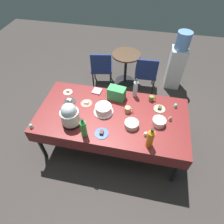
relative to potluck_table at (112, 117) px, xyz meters
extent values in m
plane|color=#383330|center=(0.00, 0.00, -0.69)|extent=(9.00, 9.00, 0.00)
cube|color=maroon|center=(0.00, 0.00, 0.04)|extent=(2.20, 1.10, 0.04)
cylinder|color=black|center=(-1.02, -0.47, -0.33)|extent=(0.06, 0.06, 0.71)
cylinder|color=black|center=(1.02, -0.47, -0.33)|extent=(0.06, 0.06, 0.71)
cylinder|color=black|center=(-1.02, 0.47, -0.33)|extent=(0.06, 0.06, 0.71)
cylinder|color=black|center=(1.02, 0.47, -0.33)|extent=(0.06, 0.06, 0.71)
cube|color=maroon|center=(0.00, -0.55, -0.07)|extent=(2.20, 0.01, 0.18)
cube|color=maroon|center=(0.00, 0.55, -0.07)|extent=(2.20, 0.01, 0.18)
cylinder|color=silver|center=(-0.13, 0.02, 0.07)|extent=(0.29, 0.29, 0.01)
cylinder|color=white|center=(-0.13, 0.02, 0.13)|extent=(0.24, 0.24, 0.10)
cylinder|color=white|center=(-0.13, 0.02, 0.18)|extent=(0.23, 0.23, 0.01)
cylinder|color=black|center=(-0.52, -0.27, 0.08)|extent=(0.26, 0.26, 0.04)
cylinder|color=white|center=(-0.52, -0.27, 0.20)|extent=(0.25, 0.25, 0.20)
sphere|color=#B2BCC1|center=(-0.52, -0.27, 0.31)|extent=(0.21, 0.21, 0.21)
cylinder|color=#B2C6BC|center=(0.31, -0.16, 0.10)|extent=(0.19, 0.19, 0.08)
cylinder|color=silver|center=(0.67, -0.05, 0.11)|extent=(0.18, 0.18, 0.09)
cylinder|color=#8CA87F|center=(0.67, 0.25, 0.07)|extent=(0.17, 0.17, 0.01)
cube|color=brown|center=(0.67, 0.25, 0.09)|extent=(0.06, 0.07, 0.04)
cylinder|color=#2D4CB2|center=(-0.07, -0.37, 0.07)|extent=(0.19, 0.19, 0.01)
cube|color=brown|center=(-0.07, -0.37, 0.09)|extent=(0.05, 0.07, 0.04)
cylinder|color=#E07266|center=(-0.43, 0.14, 0.07)|extent=(0.18, 0.18, 0.01)
cube|color=white|center=(-0.43, 0.14, 0.09)|extent=(0.06, 0.04, 0.03)
cylinder|color=beige|center=(-0.80, 0.33, 0.07)|extent=(0.15, 0.15, 0.01)
cube|color=beige|center=(-0.80, 0.33, 0.09)|extent=(0.05, 0.04, 0.04)
cylinder|color=#2D2D33|center=(-0.70, 0.12, 0.07)|extent=(0.19, 0.19, 0.01)
cube|color=white|center=(-0.70, 0.12, 0.09)|extent=(0.07, 0.05, 0.05)
cylinder|color=beige|center=(0.91, 0.33, 0.08)|extent=(0.05, 0.05, 0.03)
sphere|color=#6BC6B2|center=(0.91, 0.33, 0.11)|extent=(0.05, 0.05, 0.05)
cylinder|color=beige|center=(-1.03, -0.46, 0.08)|extent=(0.05, 0.05, 0.03)
sphere|color=#6BC6B2|center=(-1.03, -0.46, 0.11)|extent=(0.05, 0.05, 0.05)
cylinder|color=beige|center=(0.51, -0.28, 0.08)|extent=(0.05, 0.05, 0.03)
sphere|color=beige|center=(0.51, -0.28, 0.11)|extent=(0.05, 0.05, 0.05)
cylinder|color=beige|center=(0.83, 0.06, 0.08)|extent=(0.05, 0.05, 0.03)
sphere|color=brown|center=(0.83, 0.06, 0.11)|extent=(0.05, 0.05, 0.05)
cylinder|color=orange|center=(0.56, -0.41, 0.19)|extent=(0.09, 0.09, 0.26)
cone|color=orange|center=(0.56, -0.41, 0.35)|extent=(0.08, 0.08, 0.05)
cylinder|color=black|center=(0.56, -0.41, 0.38)|extent=(0.04, 0.04, 0.02)
cylinder|color=green|center=(-0.28, -0.43, 0.19)|extent=(0.08, 0.08, 0.25)
cone|color=green|center=(-0.28, -0.43, 0.34)|extent=(0.07, 0.07, 0.05)
cylinder|color=black|center=(-0.28, -0.43, 0.38)|extent=(0.04, 0.04, 0.02)
cylinder|color=silver|center=(0.27, 0.47, 0.20)|extent=(0.07, 0.07, 0.27)
cone|color=silver|center=(0.27, 0.47, 0.35)|extent=(0.06, 0.06, 0.05)
cylinder|color=black|center=(0.27, 0.47, 0.39)|extent=(0.03, 0.03, 0.02)
cylinder|color=tan|center=(0.21, 0.10, 0.11)|extent=(0.09, 0.09, 0.09)
torus|color=tan|center=(0.27, 0.10, 0.11)|extent=(0.06, 0.01, 0.06)
cylinder|color=olive|center=(0.54, 0.41, 0.11)|extent=(0.07, 0.07, 0.09)
torus|color=olive|center=(0.58, 0.41, 0.11)|extent=(0.06, 0.01, 0.06)
cube|color=#338C4C|center=(0.00, 0.35, 0.16)|extent=(0.28, 0.20, 0.20)
cube|color=pink|center=(-0.34, 0.44, 0.07)|extent=(0.16, 0.16, 0.02)
cube|color=navy|center=(-0.55, 1.58, -0.26)|extent=(0.51, 0.51, 0.05)
cube|color=navy|center=(-0.51, 1.38, -0.04)|extent=(0.42, 0.12, 0.40)
cylinder|color=black|center=(-0.40, 1.80, -0.49)|extent=(0.04, 0.04, 0.40)
cylinder|color=black|center=(-0.77, 1.73, -0.49)|extent=(0.04, 0.04, 0.40)
cylinder|color=black|center=(-0.33, 1.43, -0.49)|extent=(0.04, 0.04, 0.40)
cylinder|color=black|center=(-0.70, 1.36, -0.49)|extent=(0.04, 0.04, 0.40)
cube|color=navy|center=(0.40, 1.58, -0.26)|extent=(0.46, 0.46, 0.05)
cube|color=navy|center=(0.41, 1.38, -0.04)|extent=(0.42, 0.06, 0.40)
cylinder|color=black|center=(0.58, 1.78, -0.49)|extent=(0.03, 0.03, 0.40)
cylinder|color=black|center=(0.20, 1.76, -0.49)|extent=(0.03, 0.03, 0.40)
cylinder|color=black|center=(0.60, 1.40, -0.49)|extent=(0.03, 0.03, 0.40)
cylinder|color=black|center=(0.22, 1.38, -0.49)|extent=(0.03, 0.03, 0.40)
cylinder|color=#473323|center=(-0.05, 1.73, 0.02)|extent=(0.60, 0.60, 0.03)
cylinder|color=black|center=(-0.05, 1.73, -0.33)|extent=(0.06, 0.06, 0.67)
cylinder|color=black|center=(-0.05, 1.73, -0.68)|extent=(0.44, 0.44, 0.02)
cube|color=silver|center=(1.01, 1.83, -0.24)|extent=(0.32, 0.32, 0.90)
cylinder|color=#6699D8|center=(1.01, 1.83, 0.38)|extent=(0.28, 0.28, 0.34)
camera|label=1|loc=(0.37, -1.80, 2.13)|focal=30.41mm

